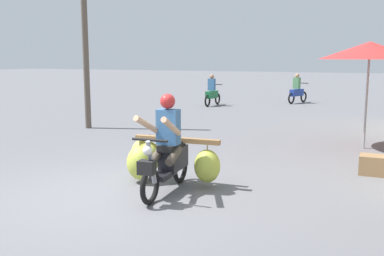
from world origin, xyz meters
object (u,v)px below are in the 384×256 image
object	(u,v)px
motorbike_distant_ahead_right	(297,91)
motorbike_distant_ahead_left	(212,93)
produce_crate	(375,165)
utility_pole	(85,33)
market_umbrella_near_shop	(370,50)
motorbike_main_loaded	(161,157)

from	to	relation	value
motorbike_distant_ahead_right	motorbike_distant_ahead_left	bearing A→B (deg)	-140.50
produce_crate	motorbike_distant_ahead_left	bearing A→B (deg)	126.14
motorbike_distant_ahead_right	utility_pole	distance (m)	11.23
utility_pole	produce_crate	bearing A→B (deg)	-15.33
motorbike_distant_ahead_right	market_umbrella_near_shop	bearing A→B (deg)	-70.70
motorbike_distant_ahead_right	produce_crate	world-z (taller)	motorbike_distant_ahead_right
motorbike_distant_ahead_right	utility_pole	bearing A→B (deg)	-113.64
motorbike_main_loaded	utility_pole	bearing A→B (deg)	137.81
market_umbrella_near_shop	utility_pole	distance (m)	7.89
motorbike_distant_ahead_right	produce_crate	distance (m)	12.89
motorbike_main_loaded	utility_pole	xyz separation A→B (m)	(-4.90, 4.45, 2.35)
motorbike_main_loaded	produce_crate	xyz separation A→B (m)	(3.29, 2.20, -0.31)
motorbike_main_loaded	produce_crate	world-z (taller)	motorbike_main_loaded
market_umbrella_near_shop	utility_pole	world-z (taller)	utility_pole
market_umbrella_near_shop	produce_crate	size ratio (longest dim) A/B	4.47
motorbike_distant_ahead_left	market_umbrella_near_shop	bearing A→B (deg)	-46.96
market_umbrella_near_shop	motorbike_distant_ahead_left	bearing A→B (deg)	133.04
market_umbrella_near_shop	utility_pole	xyz separation A→B (m)	(-7.87, -0.20, 0.55)
motorbike_main_loaded	motorbike_distant_ahead_right	size ratio (longest dim) A/B	1.15
produce_crate	utility_pole	xyz separation A→B (m)	(-8.19, 2.24, 2.67)
motorbike_main_loaded	motorbike_distant_ahead_left	bearing A→B (deg)	107.58
motorbike_distant_ahead_left	produce_crate	size ratio (longest dim) A/B	2.90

